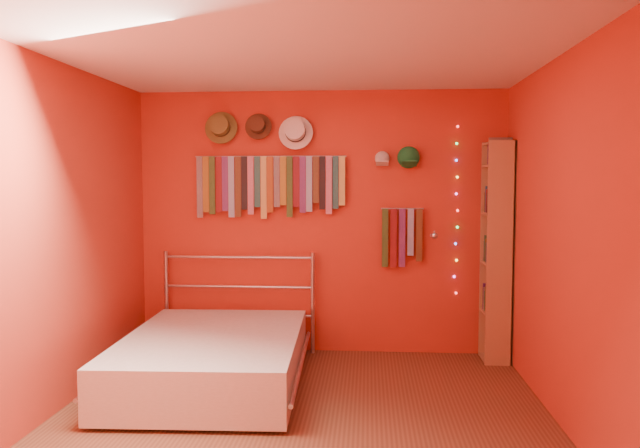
% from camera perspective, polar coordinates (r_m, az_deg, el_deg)
% --- Properties ---
extents(ground, '(3.50, 3.50, 0.00)m').
position_cam_1_polar(ground, '(4.53, -1.70, -17.35)').
color(ground, '#59301E').
rests_on(ground, ground).
extents(back_wall, '(3.50, 0.02, 2.50)m').
position_cam_1_polar(back_wall, '(5.98, 0.07, 0.16)').
color(back_wall, '#AC251B').
rests_on(back_wall, ground).
extents(right_wall, '(0.02, 3.50, 2.50)m').
position_cam_1_polar(right_wall, '(4.41, 21.51, -1.48)').
color(right_wall, '#AC251B').
rests_on(right_wall, ground).
extents(left_wall, '(0.02, 3.50, 2.50)m').
position_cam_1_polar(left_wall, '(4.76, -23.19, -1.14)').
color(left_wall, '#AC251B').
rests_on(left_wall, ground).
extents(ceiling, '(3.50, 3.50, 0.02)m').
position_cam_1_polar(ceiling, '(4.31, -1.77, 15.39)').
color(ceiling, white).
rests_on(ceiling, back_wall).
extents(tie_rack, '(1.45, 0.03, 0.60)m').
position_cam_1_polar(tie_rack, '(5.96, -4.74, 3.77)').
color(tie_rack, '#B4B3B8').
rests_on(tie_rack, back_wall).
extents(small_tie_rack, '(0.40, 0.03, 0.56)m').
position_cam_1_polar(small_tie_rack, '(5.91, 7.45, -0.98)').
color(small_tie_rack, '#B4B3B8').
rests_on(small_tie_rack, back_wall).
extents(fedora_olive, '(0.31, 0.17, 0.31)m').
position_cam_1_polar(fedora_olive, '(6.04, -9.12, 8.80)').
color(fedora_olive, olive).
rests_on(fedora_olive, back_wall).
extents(fedora_brown, '(0.25, 0.14, 0.25)m').
position_cam_1_polar(fedora_brown, '(5.97, -5.72, 8.95)').
color(fedora_brown, '#4D2E1B').
rests_on(fedora_brown, back_wall).
extents(fedora_white, '(0.33, 0.18, 0.32)m').
position_cam_1_polar(fedora_white, '(5.90, -2.27, 8.46)').
color(fedora_white, white).
rests_on(fedora_white, back_wall).
extents(cap_white, '(0.16, 0.20, 0.16)m').
position_cam_1_polar(cap_white, '(5.90, 5.70, 5.97)').
color(cap_white, silver).
rests_on(cap_white, back_wall).
extents(cap_green, '(0.19, 0.24, 0.19)m').
position_cam_1_polar(cap_green, '(5.91, 8.10, 6.03)').
color(cap_green, '#1B7B36').
rests_on(cap_green, back_wall).
extents(fairy_lights, '(0.05, 0.02, 1.59)m').
position_cam_1_polar(fairy_lights, '(5.97, 12.37, 1.21)').
color(fairy_lights, '#FF3333').
rests_on(fairy_lights, back_wall).
extents(reading_lamp, '(0.06, 0.27, 0.08)m').
position_cam_1_polar(reading_lamp, '(5.79, 10.38, -1.03)').
color(reading_lamp, '#B4B3B8').
rests_on(reading_lamp, back_wall).
extents(bookshelf, '(0.25, 0.34, 2.00)m').
position_cam_1_polar(bookshelf, '(5.89, 16.21, -2.33)').
color(bookshelf, '#AF774F').
rests_on(bookshelf, ground).
extents(bed, '(1.53, 2.03, 0.97)m').
position_cam_1_polar(bed, '(5.19, -9.74, -11.99)').
color(bed, '#B4B3B8').
rests_on(bed, ground).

